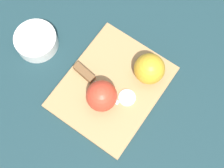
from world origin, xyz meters
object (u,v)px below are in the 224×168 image
at_px(apple_half_left, 149,69).
at_px(knife, 86,74).
at_px(apple_half_right, 102,96).
at_px(bowl, 36,41).

height_order(apple_half_left, knife, apple_half_left).
xyz_separation_m(apple_half_right, knife, (-0.03, -0.08, -0.03)).
distance_m(apple_half_right, bowl, 0.28).
xyz_separation_m(knife, bowl, (0.01, -0.19, -0.00)).
height_order(apple_half_left, apple_half_right, apple_half_left).
bearing_deg(bowl, apple_half_right, 87.45).
relative_size(apple_half_right, knife, 0.53).
bearing_deg(apple_half_left, knife, -92.58).
xyz_separation_m(apple_half_left, bowl, (0.13, -0.32, -0.03)).
bearing_deg(bowl, knife, 94.49).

